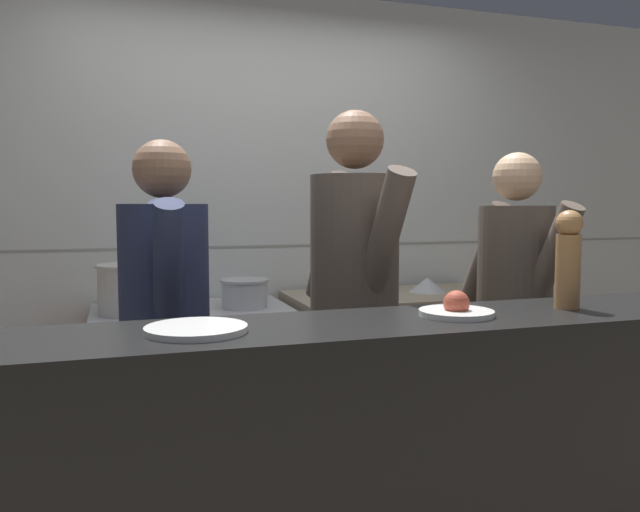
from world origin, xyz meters
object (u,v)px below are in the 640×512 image
object	(u,v)px
plated_dish_appetiser	(456,310)
chef_head_cook	(165,333)
sauce_pot	(245,292)
chef_sous	(354,305)
chef_line	(514,313)
stock_pot	(132,287)
pepper_mill	(568,257)
oven_range	(194,393)
mixing_bowl_steel	(427,285)
plated_dish_main	(196,329)

from	to	relation	value
plated_dish_appetiser	chef_head_cook	xyz separation A→B (m)	(-0.82, 0.72, -0.16)
sauce_pot	chef_sous	world-z (taller)	chef_sous
sauce_pot	chef_line	xyz separation A→B (m)	(1.08, -0.74, -0.04)
stock_pot	pepper_mill	size ratio (longest dim) A/B	1.05
oven_range	mixing_bowl_steel	bearing A→B (deg)	0.12
pepper_mill	chef_head_cook	distance (m)	1.46
chef_sous	chef_line	size ratio (longest dim) A/B	1.09
plated_dish_main	sauce_pot	bearing A→B (deg)	74.04
oven_range	stock_pot	size ratio (longest dim) A/B	2.90
oven_range	chef_sous	world-z (taller)	chef_sous
mixing_bowl_steel	plated_dish_appetiser	world-z (taller)	plated_dish_appetiser
oven_range	plated_dish_main	world-z (taller)	plated_dish_main
plated_dish_appetiser	chef_line	xyz separation A→B (m)	(0.71, 0.71, -0.17)
stock_pot	chef_head_cook	world-z (taller)	chef_head_cook
sauce_pot	chef_head_cook	xyz separation A→B (m)	(-0.45, -0.73, -0.04)
sauce_pot	chef_head_cook	distance (m)	0.85
pepper_mill	oven_range	bearing A→B (deg)	125.39
pepper_mill	chef_head_cook	world-z (taller)	chef_head_cook
oven_range	chef_sous	xyz separation A→B (m)	(0.56, -0.80, 0.55)
plated_dish_main	chef_head_cook	world-z (taller)	chef_head_cook
pepper_mill	chef_line	world-z (taller)	chef_line
stock_pot	chef_head_cook	xyz separation A→B (m)	(0.10, -0.73, -0.08)
stock_pot	chef_line	world-z (taller)	chef_line
oven_range	chef_line	xyz separation A→B (m)	(1.34, -0.77, 0.47)
stock_pot	plated_dish_main	bearing A→B (deg)	-84.89
plated_dish_main	chef_line	xyz separation A→B (m)	(1.50, 0.72, -0.16)
oven_range	stock_pot	xyz separation A→B (m)	(-0.29, -0.03, 0.56)
plated_dish_appetiser	chef_sous	size ratio (longest dim) A/B	0.13
oven_range	mixing_bowl_steel	size ratio (longest dim) A/B	4.70
chef_sous	stock_pot	bearing A→B (deg)	128.71
plated_dish_main	plated_dish_appetiser	distance (m)	0.79
plated_dish_appetiser	chef_sous	xyz separation A→B (m)	(-0.07, 0.68, -0.09)
stock_pot	mixing_bowl_steel	size ratio (longest dim) A/B	1.62
mixing_bowl_steel	stock_pot	bearing A→B (deg)	-178.95
sauce_pot	chef_line	world-z (taller)	chef_line
chef_line	stock_pot	bearing A→B (deg)	145.45
chef_line	pepper_mill	bearing A→B (deg)	-122.98
oven_range	plated_dish_appetiser	distance (m)	1.73
chef_line	chef_sous	bearing A→B (deg)	171.94
stock_pot	chef_line	bearing A→B (deg)	-24.55
sauce_pot	plated_dish_main	xyz separation A→B (m)	(-0.42, -1.45, 0.11)
plated_dish_main	oven_range	bearing A→B (deg)	83.94
sauce_pot	plated_dish_appetiser	xyz separation A→B (m)	(0.37, -1.45, 0.13)
oven_range	chef_sous	size ratio (longest dim) A/B	0.56
chef_sous	chef_line	xyz separation A→B (m)	(0.78, 0.03, -0.08)
sauce_pot	pepper_mill	xyz separation A→B (m)	(0.79, -1.44, 0.27)
stock_pot	plated_dish_appetiser	size ratio (longest dim) A/B	1.48
pepper_mill	chef_sous	world-z (taller)	chef_sous
sauce_pot	chef_head_cook	size ratio (longest dim) A/B	0.15
oven_range	chef_line	bearing A→B (deg)	-29.89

